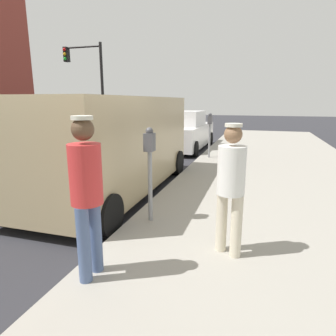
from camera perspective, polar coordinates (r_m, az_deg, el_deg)
ground_plane at (r=5.58m, az=-16.52°, el=-9.34°), size 80.00×80.00×0.00m
sidewalk_slab at (r=4.72m, az=22.73°, el=-13.04°), size 5.00×32.00×0.15m
parking_meter_near at (r=4.60m, az=-3.58°, el=1.84°), size 0.14×0.18×1.52m
parking_meter_far at (r=10.13m, az=8.15°, el=7.83°), size 0.14×0.18×1.52m
pedestrian_in_red at (r=3.19m, az=-15.61°, el=-3.78°), size 0.34×0.36×1.77m
pedestrian_in_white at (r=3.65m, az=12.15°, el=-2.71°), size 0.34×0.34×1.66m
parked_van at (r=6.68m, az=-10.71°, el=4.90°), size 2.15×5.21×2.15m
parked_sedan_ahead at (r=12.75m, az=3.03°, el=7.02°), size 1.99×4.42×1.65m
traffic_light_corner at (r=17.97m, az=-15.26°, el=17.16°), size 2.48×0.42×5.20m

